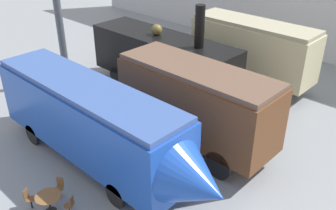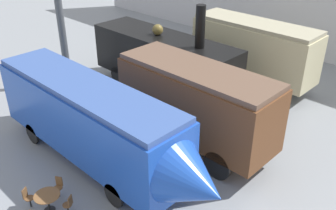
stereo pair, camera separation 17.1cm
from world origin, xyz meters
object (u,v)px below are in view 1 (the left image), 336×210
streamlined_locomotive (99,124)px  visitor_person (105,120)px  passenger_coach_vintage (252,48)px  passenger_coach_wooden (196,100)px  steam_locomotive (163,59)px  cafe_table_near (49,199)px

streamlined_locomotive → visitor_person: bearing=138.5°
passenger_coach_vintage → streamlined_locomotive: bearing=-90.0°
passenger_coach_vintage → visitor_person: 10.53m
passenger_coach_vintage → passenger_coach_wooden: (1.88, -7.77, -0.04)m
passenger_coach_vintage → steam_locomotive: bearing=-125.2°
passenger_coach_wooden → streamlined_locomotive: (-1.89, -4.14, -0.22)m
cafe_table_near → visitor_person: 5.44m
streamlined_locomotive → cafe_table_near: size_ratio=12.71×
steam_locomotive → passenger_coach_wooden: steam_locomotive is taller
passenger_coach_wooden → streamlined_locomotive: 4.55m
passenger_coach_vintage → visitor_person: bearing=-100.4°
steam_locomotive → streamlined_locomotive: (3.24, -7.29, 0.04)m
cafe_table_near → steam_locomotive: bearing=111.1°
passenger_coach_wooden → cafe_table_near: (-1.13, -7.23, -1.80)m
passenger_coach_vintage → passenger_coach_wooden: passenger_coach_vintage is taller
cafe_table_near → visitor_person: (-2.63, 4.76, 0.29)m
steam_locomotive → cafe_table_near: (4.00, -10.38, -1.54)m
visitor_person → streamlined_locomotive: bearing=-41.5°
passenger_coach_vintage → steam_locomotive: steam_locomotive is taller
steam_locomotive → cafe_table_near: steam_locomotive is taller
steam_locomotive → passenger_coach_vintage: bearing=54.8°
passenger_coach_vintage → passenger_coach_wooden: bearing=-76.4°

